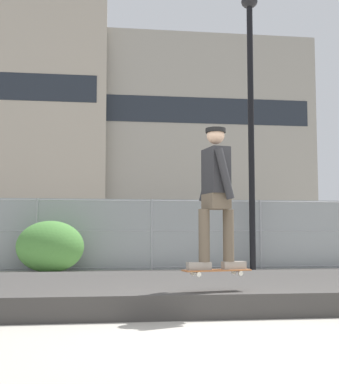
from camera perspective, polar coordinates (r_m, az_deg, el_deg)
ground_plane at (r=4.99m, az=6.96°, el=-15.67°), size 120.00×120.00×0.00m
gravel_berm at (r=7.41m, az=2.12°, el=-10.99°), size 10.13×3.58×0.28m
skateboard at (r=5.91m, az=5.37°, el=-8.87°), size 0.82×0.35×0.07m
skater at (r=5.92m, az=5.30°, el=0.44°), size 0.73×0.61×1.68m
chain_fence at (r=13.27m, az=-2.03°, el=-4.77°), size 17.80×0.06×1.85m
street_lamp at (r=13.82m, az=9.19°, el=10.48°), size 0.44×0.44×7.40m
parked_car_near at (r=16.94m, az=-18.20°, el=-4.84°), size 4.56×2.27×1.66m
office_block at (r=54.44m, az=2.12°, el=5.03°), size 23.25×13.59×20.28m
shrub_left at (r=12.57m, az=-13.37°, el=-6.05°), size 1.62×1.33×1.25m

